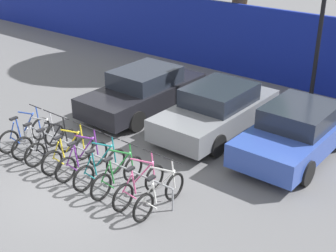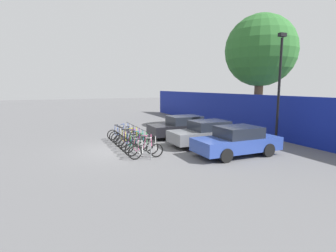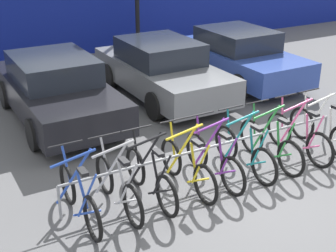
# 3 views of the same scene
# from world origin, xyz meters

# --- Properties ---
(ground_plane) EXTENTS (120.00, 120.00, 0.00)m
(ground_plane) POSITION_xyz_m (0.00, 0.00, 0.00)
(ground_plane) COLOR #59595B
(hoarding_wall) EXTENTS (36.00, 0.16, 2.75)m
(hoarding_wall) POSITION_xyz_m (0.00, 9.50, 1.37)
(hoarding_wall) COLOR navy
(hoarding_wall) RESTS_ON ground
(bike_rack) EXTENTS (5.36, 0.04, 0.57)m
(bike_rack) POSITION_xyz_m (-0.28, 0.68, 0.50)
(bike_rack) COLOR gray
(bike_rack) RESTS_ON ground
(bicycle_blue) EXTENTS (0.68, 1.71, 1.05)m
(bicycle_blue) POSITION_xyz_m (-2.69, 0.53, 0.38)
(bicycle_blue) COLOR black
(bicycle_blue) RESTS_ON ground
(bicycle_silver) EXTENTS (0.68, 1.71, 1.05)m
(bicycle_silver) POSITION_xyz_m (-2.08, 0.53, 0.38)
(bicycle_silver) COLOR black
(bicycle_silver) RESTS_ON ground
(bicycle_black) EXTENTS (0.68, 1.71, 1.05)m
(bicycle_black) POSITION_xyz_m (-1.54, 0.53, 0.38)
(bicycle_black) COLOR black
(bicycle_black) RESTS_ON ground
(bicycle_yellow) EXTENTS (0.68, 1.71, 1.05)m
(bicycle_yellow) POSITION_xyz_m (-0.86, 0.53, 0.38)
(bicycle_yellow) COLOR black
(bicycle_yellow) RESTS_ON ground
(bicycle_purple) EXTENTS (0.68, 1.71, 1.05)m
(bicycle_purple) POSITION_xyz_m (-0.35, 0.53, 0.38)
(bicycle_purple) COLOR black
(bicycle_purple) RESTS_ON ground
(bicycle_teal) EXTENTS (0.68, 1.71, 1.05)m
(bicycle_teal) POSITION_xyz_m (0.29, 0.53, 0.38)
(bicycle_teal) COLOR black
(bicycle_teal) RESTS_ON ground
(bicycle_green) EXTENTS (0.68, 1.71, 1.05)m
(bicycle_green) POSITION_xyz_m (0.87, 0.53, 0.38)
(bicycle_green) COLOR black
(bicycle_green) RESTS_ON ground
(bicycle_pink) EXTENTS (0.68, 1.71, 1.05)m
(bicycle_pink) POSITION_xyz_m (1.54, 0.53, 0.38)
(bicycle_pink) COLOR black
(bicycle_pink) RESTS_ON ground
(bicycle_white) EXTENTS (0.68, 1.71, 1.05)m
(bicycle_white) POSITION_xyz_m (2.13, 0.53, 0.38)
(bicycle_white) COLOR black
(bicycle_white) RESTS_ON ground
(car_black) EXTENTS (1.91, 4.42, 1.40)m
(car_black) POSITION_xyz_m (-1.79, 4.46, 0.69)
(car_black) COLOR black
(car_black) RESTS_ON ground
(car_grey) EXTENTS (1.91, 4.31, 1.40)m
(car_grey) POSITION_xyz_m (0.90, 4.63, 0.69)
(car_grey) COLOR slate
(car_grey) RESTS_ON ground
(car_blue) EXTENTS (1.91, 4.18, 1.40)m
(car_blue) POSITION_xyz_m (3.33, 4.74, 0.69)
(car_blue) COLOR #2D479E
(car_blue) RESTS_ON ground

